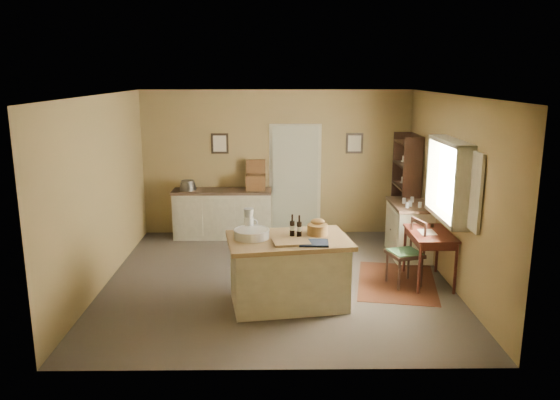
# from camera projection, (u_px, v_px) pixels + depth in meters

# --- Properties ---
(ground) EXTENTS (5.00, 5.00, 0.00)m
(ground) POSITION_uv_depth(u_px,v_px,m) (277.00, 280.00, 8.08)
(ground) COLOR brown
(ground) RESTS_ON ground
(wall_back) EXTENTS (5.00, 0.10, 2.70)m
(wall_back) POSITION_uv_depth(u_px,v_px,m) (276.00, 163.00, 10.21)
(wall_back) COLOR olive
(wall_back) RESTS_ON ground
(wall_front) EXTENTS (5.00, 0.10, 2.70)m
(wall_front) POSITION_uv_depth(u_px,v_px,m) (279.00, 245.00, 5.34)
(wall_front) COLOR olive
(wall_front) RESTS_ON ground
(wall_left) EXTENTS (0.10, 5.00, 2.70)m
(wall_left) POSITION_uv_depth(u_px,v_px,m) (102.00, 192.00, 7.75)
(wall_left) COLOR olive
(wall_left) RESTS_ON ground
(wall_right) EXTENTS (0.10, 5.00, 2.70)m
(wall_right) POSITION_uv_depth(u_px,v_px,m) (452.00, 191.00, 7.80)
(wall_right) COLOR olive
(wall_right) RESTS_ON ground
(ceiling) EXTENTS (5.00, 5.00, 0.00)m
(ceiling) POSITION_uv_depth(u_px,v_px,m) (277.00, 95.00, 7.47)
(ceiling) COLOR silver
(ceiling) RESTS_ON wall_back
(door) EXTENTS (0.97, 0.06, 2.11)m
(door) POSITION_uv_depth(u_px,v_px,m) (295.00, 179.00, 10.25)
(door) COLOR #AAAA8E
(door) RESTS_ON ground
(framed_prints) EXTENTS (2.82, 0.02, 0.38)m
(framed_prints) POSITION_uv_depth(u_px,v_px,m) (287.00, 143.00, 10.11)
(framed_prints) COLOR black
(framed_prints) RESTS_ON ground
(window) EXTENTS (0.25, 1.99, 1.12)m
(window) POSITION_uv_depth(u_px,v_px,m) (452.00, 180.00, 7.56)
(window) COLOR beige
(window) RESTS_ON ground
(work_island) EXTENTS (1.70, 1.25, 1.20)m
(work_island) POSITION_uv_depth(u_px,v_px,m) (288.00, 269.00, 7.16)
(work_island) COLOR beige
(work_island) RESTS_ON ground
(sideboard) EXTENTS (1.82, 0.52, 1.18)m
(sideboard) POSITION_uv_depth(u_px,v_px,m) (223.00, 212.00, 10.10)
(sideboard) COLOR beige
(sideboard) RESTS_ON ground
(rug) EXTENTS (1.38, 1.78, 0.01)m
(rug) POSITION_uv_depth(u_px,v_px,m) (397.00, 282.00, 8.00)
(rug) COLOR #47230F
(rug) RESTS_ON ground
(writing_desk) EXTENTS (0.58, 0.95, 0.82)m
(writing_desk) POSITION_uv_depth(u_px,v_px,m) (430.00, 238.00, 7.85)
(writing_desk) COLOR #34130D
(writing_desk) RESTS_ON ground
(desk_chair) EXTENTS (0.55, 0.55, 0.94)m
(desk_chair) POSITION_uv_depth(u_px,v_px,m) (405.00, 254.00, 7.80)
(desk_chair) COLOR black
(desk_chair) RESTS_ON ground
(right_cabinet) EXTENTS (0.60, 1.07, 0.99)m
(right_cabinet) POSITION_uv_depth(u_px,v_px,m) (409.00, 229.00, 9.09)
(right_cabinet) COLOR beige
(right_cabinet) RESTS_ON ground
(shelving_unit) EXTENTS (0.33, 0.88, 1.95)m
(shelving_unit) POSITION_uv_depth(u_px,v_px,m) (408.00, 189.00, 9.74)
(shelving_unit) COLOR black
(shelving_unit) RESTS_ON ground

